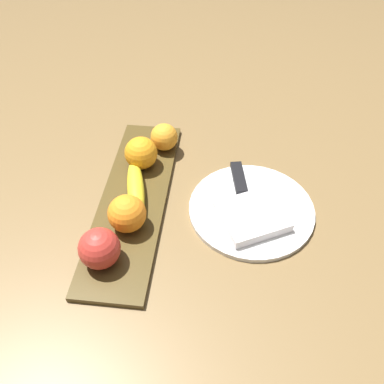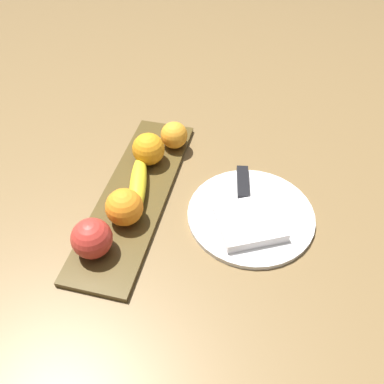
{
  "view_description": "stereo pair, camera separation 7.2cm",
  "coord_description": "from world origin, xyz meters",
  "px_view_note": "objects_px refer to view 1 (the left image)",
  "views": [
    {
      "loc": [
        0.57,
        0.2,
        0.63
      ],
      "look_at": [
        0.01,
        0.14,
        0.04
      ],
      "focal_mm": 38.8,
      "sensor_mm": 36.0,
      "label": 1
    },
    {
      "loc": [
        0.55,
        0.27,
        0.63
      ],
      "look_at": [
        0.01,
        0.14,
        0.04
      ],
      "focal_mm": 38.8,
      "sensor_mm": 36.0,
      "label": 2
    }
  ],
  "objects_px": {
    "apple": "(99,248)",
    "orange_center": "(164,137)",
    "folded_napkin": "(252,216)",
    "knife": "(240,183)",
    "fruit_tray": "(134,199)",
    "banana": "(135,191)",
    "orange_near_apple": "(141,153)",
    "dinner_plate": "(251,209)",
    "orange_near_banana": "(127,214)"
  },
  "relations": [
    {
      "from": "apple",
      "to": "orange_center",
      "type": "relative_size",
      "value": 1.2
    },
    {
      "from": "folded_napkin",
      "to": "knife",
      "type": "bearing_deg",
      "value": -164.6
    },
    {
      "from": "fruit_tray",
      "to": "orange_center",
      "type": "distance_m",
      "value": 0.17
    },
    {
      "from": "apple",
      "to": "banana",
      "type": "bearing_deg",
      "value": 170.14
    },
    {
      "from": "orange_near_apple",
      "to": "fruit_tray",
      "type": "bearing_deg",
      "value": 0.35
    },
    {
      "from": "fruit_tray",
      "to": "orange_center",
      "type": "bearing_deg",
      "value": 166.51
    },
    {
      "from": "apple",
      "to": "dinner_plate",
      "type": "height_order",
      "value": "apple"
    },
    {
      "from": "fruit_tray",
      "to": "orange_near_banana",
      "type": "xyz_separation_m",
      "value": [
        0.07,
        0.01,
        0.04
      ]
    },
    {
      "from": "orange_near_banana",
      "to": "orange_center",
      "type": "relative_size",
      "value": 1.18
    },
    {
      "from": "banana",
      "to": "folded_napkin",
      "type": "xyz_separation_m",
      "value": [
        0.03,
        0.24,
        -0.01
      ]
    },
    {
      "from": "orange_near_apple",
      "to": "orange_near_banana",
      "type": "xyz_separation_m",
      "value": [
        0.17,
        0.01,
        0.0
      ]
    },
    {
      "from": "orange_near_banana",
      "to": "dinner_plate",
      "type": "bearing_deg",
      "value": 107.61
    },
    {
      "from": "banana",
      "to": "dinner_plate",
      "type": "height_order",
      "value": "banana"
    },
    {
      "from": "apple",
      "to": "knife",
      "type": "relative_size",
      "value": 0.41
    },
    {
      "from": "orange_near_banana",
      "to": "dinner_plate",
      "type": "height_order",
      "value": "orange_near_banana"
    },
    {
      "from": "orange_near_apple",
      "to": "banana",
      "type": "bearing_deg",
      "value": 3.2
    },
    {
      "from": "orange_near_banana",
      "to": "dinner_plate",
      "type": "xyz_separation_m",
      "value": [
        -0.07,
        0.23,
        -0.04
      ]
    },
    {
      "from": "orange_center",
      "to": "knife",
      "type": "height_order",
      "value": "orange_center"
    },
    {
      "from": "dinner_plate",
      "to": "orange_center",
      "type": "bearing_deg",
      "value": -129.01
    },
    {
      "from": "apple",
      "to": "orange_center",
      "type": "xyz_separation_m",
      "value": [
        -0.32,
        0.06,
        -0.01
      ]
    },
    {
      "from": "fruit_tray",
      "to": "apple",
      "type": "height_order",
      "value": "apple"
    },
    {
      "from": "orange_center",
      "to": "dinner_plate",
      "type": "relative_size",
      "value": 0.24
    },
    {
      "from": "banana",
      "to": "knife",
      "type": "bearing_deg",
      "value": -89.0
    },
    {
      "from": "banana",
      "to": "orange_near_banana",
      "type": "height_order",
      "value": "orange_near_banana"
    },
    {
      "from": "orange_center",
      "to": "fruit_tray",
      "type": "bearing_deg",
      "value": -13.49
    },
    {
      "from": "orange_near_apple",
      "to": "dinner_plate",
      "type": "height_order",
      "value": "orange_near_apple"
    },
    {
      "from": "fruit_tray",
      "to": "orange_center",
      "type": "relative_size",
      "value": 7.76
    },
    {
      "from": "fruit_tray",
      "to": "orange_near_apple",
      "type": "xyz_separation_m",
      "value": [
        -0.1,
        -0.0,
        0.04
      ]
    },
    {
      "from": "fruit_tray",
      "to": "folded_napkin",
      "type": "relative_size",
      "value": 3.98
    },
    {
      "from": "orange_near_banana",
      "to": "folded_napkin",
      "type": "xyz_separation_m",
      "value": [
        -0.04,
        0.23,
        -0.03
      ]
    },
    {
      "from": "orange_near_apple",
      "to": "orange_center",
      "type": "height_order",
      "value": "orange_near_apple"
    },
    {
      "from": "fruit_tray",
      "to": "apple",
      "type": "distance_m",
      "value": 0.16
    },
    {
      "from": "orange_near_banana",
      "to": "knife",
      "type": "distance_m",
      "value": 0.25
    },
    {
      "from": "orange_near_apple",
      "to": "orange_center",
      "type": "bearing_deg",
      "value": 148.68
    },
    {
      "from": "banana",
      "to": "knife",
      "type": "distance_m",
      "value": 0.22
    },
    {
      "from": "orange_near_banana",
      "to": "orange_center",
      "type": "height_order",
      "value": "orange_near_banana"
    },
    {
      "from": "banana",
      "to": "dinner_plate",
      "type": "bearing_deg",
      "value": -105.3
    },
    {
      "from": "knife",
      "to": "apple",
      "type": "bearing_deg",
      "value": -58.05
    },
    {
      "from": "orange_near_apple",
      "to": "orange_center",
      "type": "xyz_separation_m",
      "value": [
        -0.07,
        0.04,
        -0.0
      ]
    },
    {
      "from": "fruit_tray",
      "to": "banana",
      "type": "bearing_deg",
      "value": 126.48
    },
    {
      "from": "apple",
      "to": "dinner_plate",
      "type": "bearing_deg",
      "value": 120.85
    },
    {
      "from": "orange_near_banana",
      "to": "folded_napkin",
      "type": "distance_m",
      "value": 0.24
    },
    {
      "from": "dinner_plate",
      "to": "banana",
      "type": "bearing_deg",
      "value": -90.84
    },
    {
      "from": "orange_near_banana",
      "to": "fruit_tray",
      "type": "bearing_deg",
      "value": -174.8
    },
    {
      "from": "dinner_plate",
      "to": "folded_napkin",
      "type": "bearing_deg",
      "value": 0.0
    },
    {
      "from": "apple",
      "to": "folded_napkin",
      "type": "bearing_deg",
      "value": 115.56
    },
    {
      "from": "fruit_tray",
      "to": "apple",
      "type": "xyz_separation_m",
      "value": [
        0.16,
        -0.02,
        0.04
      ]
    },
    {
      "from": "orange_near_banana",
      "to": "knife",
      "type": "bearing_deg",
      "value": 123.13
    },
    {
      "from": "fruit_tray",
      "to": "orange_near_banana",
      "type": "relative_size",
      "value": 6.58
    },
    {
      "from": "fruit_tray",
      "to": "orange_near_apple",
      "type": "height_order",
      "value": "orange_near_apple"
    }
  ]
}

